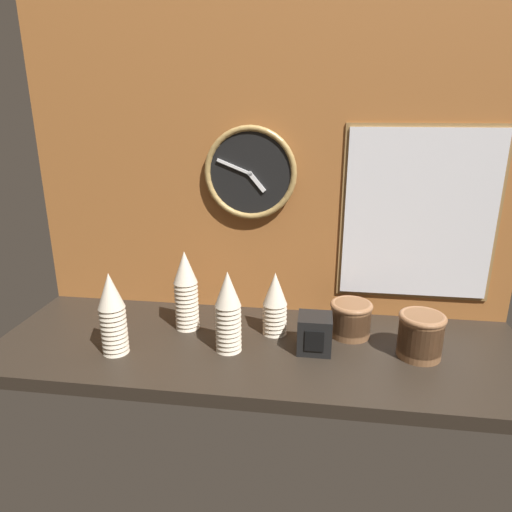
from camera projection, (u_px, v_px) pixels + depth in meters
The scene contains 11 objects.
ground_plane at pixel (259, 348), 139.62cm from camera, with size 160.00×56.00×4.00cm, color black.
wall_tiled_back at pixel (270, 158), 147.60cm from camera, with size 160.00×3.00×105.00cm.
cup_stack_left at pixel (112, 314), 129.86cm from camera, with size 7.62×7.62×24.60cm.
cup_stack_center_left at pixel (186, 290), 144.48cm from camera, with size 7.62×7.62×26.02cm.
cup_stack_center at pixel (228, 312), 131.11cm from camera, with size 7.62×7.62×24.60cm.
cup_stack_center_right at pixel (275, 303), 141.74cm from camera, with size 7.62×7.62×20.35cm.
bowl_stack_far_right at pixel (421, 334), 129.44cm from camera, with size 13.09×13.09×13.04cm.
bowl_stack_right at pixel (351, 318), 141.81cm from camera, with size 13.09×13.09×11.01cm.
wall_clock at pixel (250, 173), 146.93cm from camera, with size 30.19×2.70×30.19cm.
menu_board at pixel (419, 215), 144.50cm from camera, with size 48.98×1.32×56.32cm.
napkin_dispenser at pixel (315, 333), 132.92cm from camera, with size 9.83×9.77×11.00cm.
Camera 1 is at (16.37, -122.80, 68.34)cm, focal length 32.00 mm.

